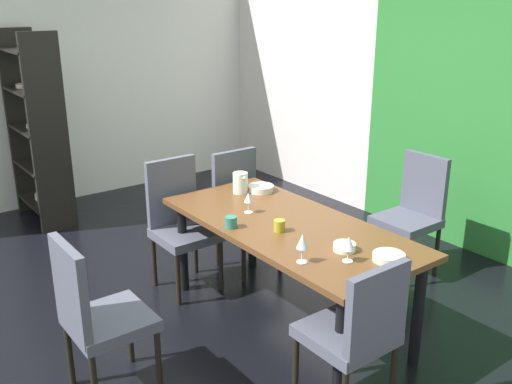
{
  "coord_description": "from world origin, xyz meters",
  "views": [
    {
      "loc": [
        3.39,
        -1.88,
        2.19
      ],
      "look_at": [
        0.28,
        0.47,
        0.85
      ],
      "focal_mm": 40.0,
      "sensor_mm": 36.0,
      "label": 1
    }
  ],
  "objects_px": {
    "serving_bowl_near_window": "(389,257)",
    "dining_table": "(288,235)",
    "chair_head_far": "(413,209)",
    "chair_right_near": "(357,329)",
    "serving_bowl_left": "(261,188)",
    "cup_right": "(279,226)",
    "serving_bowl_center": "(344,247)",
    "chair_head_near": "(95,312)",
    "chair_left_far": "(243,205)",
    "wine_glass_rear": "(248,198)",
    "chair_left_near": "(180,219)",
    "display_shelf": "(36,129)",
    "wine_glass_corner": "(302,242)",
    "cup_north": "(231,222)",
    "wine_glass_west": "(349,244)",
    "pitcher_near_shelf": "(240,183)"
  },
  "relations": [
    {
      "from": "dining_table",
      "to": "chair_right_near",
      "type": "bearing_deg",
      "value": -17.82
    },
    {
      "from": "chair_left_far",
      "to": "wine_glass_corner",
      "type": "xyz_separation_m",
      "value": [
        1.44,
        -0.62,
        0.33
      ]
    },
    {
      "from": "wine_glass_rear",
      "to": "serving_bowl_center",
      "type": "relative_size",
      "value": 1.11
    },
    {
      "from": "chair_left_far",
      "to": "wine_glass_corner",
      "type": "distance_m",
      "value": 1.6
    },
    {
      "from": "serving_bowl_near_window",
      "to": "chair_head_far",
      "type": "bearing_deg",
      "value": 122.3
    },
    {
      "from": "display_shelf",
      "to": "wine_glass_rear",
      "type": "relative_size",
      "value": 12.83
    },
    {
      "from": "chair_head_near",
      "to": "chair_head_far",
      "type": "bearing_deg",
      "value": 89.38
    },
    {
      "from": "dining_table",
      "to": "cup_north",
      "type": "xyz_separation_m",
      "value": [
        -0.17,
        -0.35,
        0.12
      ]
    },
    {
      "from": "cup_north",
      "to": "pitcher_near_shelf",
      "type": "distance_m",
      "value": 0.71
    },
    {
      "from": "chair_head_near",
      "to": "cup_north",
      "type": "distance_m",
      "value": 1.04
    },
    {
      "from": "chair_left_far",
      "to": "wine_glass_west",
      "type": "xyz_separation_m",
      "value": [
        1.59,
        -0.4,
        0.32
      ]
    },
    {
      "from": "chair_right_near",
      "to": "serving_bowl_left",
      "type": "bearing_deg",
      "value": 70.42
    },
    {
      "from": "chair_left_near",
      "to": "serving_bowl_near_window",
      "type": "xyz_separation_m",
      "value": [
        1.72,
        0.39,
        0.22
      ]
    },
    {
      "from": "chair_head_near",
      "to": "cup_right",
      "type": "height_order",
      "value": "chair_head_near"
    },
    {
      "from": "chair_left_far",
      "to": "chair_head_near",
      "type": "xyz_separation_m",
      "value": [
        0.9,
        -1.65,
        -0.0
      ]
    },
    {
      "from": "wine_glass_corner",
      "to": "serving_bowl_near_window",
      "type": "distance_m",
      "value": 0.51
    },
    {
      "from": "wine_glass_west",
      "to": "cup_right",
      "type": "distance_m",
      "value": 0.58
    },
    {
      "from": "serving_bowl_center",
      "to": "dining_table",
      "type": "bearing_deg",
      "value": 178.82
    },
    {
      "from": "chair_right_near",
      "to": "cup_right",
      "type": "relative_size",
      "value": 12.05
    },
    {
      "from": "chair_head_far",
      "to": "chair_head_near",
      "type": "distance_m",
      "value": 2.7
    },
    {
      "from": "chair_left_near",
      "to": "serving_bowl_near_window",
      "type": "bearing_deg",
      "value": 102.84
    },
    {
      "from": "serving_bowl_center",
      "to": "chair_left_far",
      "type": "bearing_deg",
      "value": 168.1
    },
    {
      "from": "cup_right",
      "to": "cup_north",
      "type": "bearing_deg",
      "value": -138.22
    },
    {
      "from": "chair_left_near",
      "to": "wine_glass_rear",
      "type": "distance_m",
      "value": 0.72
    },
    {
      "from": "display_shelf",
      "to": "chair_head_far",
      "type": "bearing_deg",
      "value": 34.17
    },
    {
      "from": "serving_bowl_near_window",
      "to": "dining_table",
      "type": "bearing_deg",
      "value": -173.17
    },
    {
      "from": "display_shelf",
      "to": "wine_glass_corner",
      "type": "xyz_separation_m",
      "value": [
        3.54,
        0.39,
        -0.07
      ]
    },
    {
      "from": "chair_left_near",
      "to": "wine_glass_rear",
      "type": "bearing_deg",
      "value": 108.44
    },
    {
      "from": "dining_table",
      "to": "chair_head_far",
      "type": "distance_m",
      "value": 1.36
    },
    {
      "from": "serving_bowl_center",
      "to": "cup_right",
      "type": "relative_size",
      "value": 1.74
    },
    {
      "from": "dining_table",
      "to": "serving_bowl_center",
      "type": "xyz_separation_m",
      "value": [
        0.53,
        -0.01,
        0.11
      ]
    },
    {
      "from": "chair_left_near",
      "to": "serving_bowl_center",
      "type": "relative_size",
      "value": 7.61
    },
    {
      "from": "chair_head_near",
      "to": "cup_right",
      "type": "bearing_deg",
      "value": 84.76
    },
    {
      "from": "chair_right_near",
      "to": "chair_left_far",
      "type": "bearing_deg",
      "value": 72.23
    },
    {
      "from": "dining_table",
      "to": "chair_head_far",
      "type": "height_order",
      "value": "chair_head_far"
    },
    {
      "from": "pitcher_near_shelf",
      "to": "chair_right_near",
      "type": "bearing_deg",
      "value": -14.1
    },
    {
      "from": "chair_left_far",
      "to": "chair_left_near",
      "type": "bearing_deg",
      "value": -0.28
    },
    {
      "from": "chair_left_near",
      "to": "cup_right",
      "type": "bearing_deg",
      "value": 99.35
    },
    {
      "from": "chair_right_near",
      "to": "cup_right",
      "type": "distance_m",
      "value": 0.92
    },
    {
      "from": "serving_bowl_near_window",
      "to": "serving_bowl_center",
      "type": "relative_size",
      "value": 1.39
    },
    {
      "from": "serving_bowl_left",
      "to": "cup_north",
      "type": "distance_m",
      "value": 0.76
    },
    {
      "from": "chair_head_near",
      "to": "display_shelf",
      "type": "bearing_deg",
      "value": 167.8
    },
    {
      "from": "wine_glass_west",
      "to": "pitcher_near_shelf",
      "type": "relative_size",
      "value": 0.94
    },
    {
      "from": "chair_right_near",
      "to": "chair_left_near",
      "type": "height_order",
      "value": "chair_left_near"
    },
    {
      "from": "display_shelf",
      "to": "serving_bowl_left",
      "type": "bearing_deg",
      "value": 21.78
    },
    {
      "from": "chair_head_far",
      "to": "display_shelf",
      "type": "bearing_deg",
      "value": 34.17
    },
    {
      "from": "serving_bowl_left",
      "to": "cup_right",
      "type": "height_order",
      "value": "cup_right"
    },
    {
      "from": "wine_glass_corner",
      "to": "chair_left_near",
      "type": "bearing_deg",
      "value": 179.27
    },
    {
      "from": "serving_bowl_left",
      "to": "wine_glass_rear",
      "type": "bearing_deg",
      "value": -48.09
    },
    {
      "from": "dining_table",
      "to": "cup_right",
      "type": "distance_m",
      "value": 0.2
    }
  ]
}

